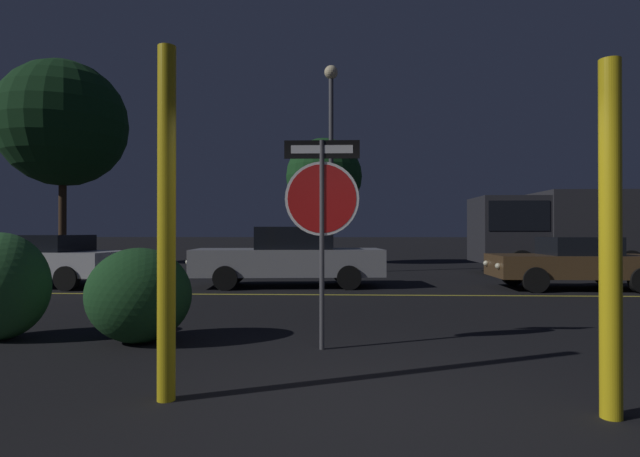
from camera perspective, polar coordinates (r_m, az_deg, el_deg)
ground_plane at (r=4.16m, az=6.82°, el=-20.37°), size 260.00×260.00×0.00m
road_center_stripe at (r=11.32m, az=3.88°, el=-7.58°), size 36.68×0.12×0.01m
stop_sign at (r=6.04m, az=0.22°, el=3.24°), size 0.91×0.06×2.53m
yellow_pole_left at (r=4.41m, az=-17.13°, el=0.63°), size 0.15×0.15×2.99m
yellow_pole_right at (r=4.41m, az=30.23°, el=-0.96°), size 0.16×0.16×2.74m
hedge_bush_1 at (r=6.85m, az=-19.99°, el=-7.17°), size 1.33×1.17×1.22m
passing_car_1 at (r=14.90m, az=-28.73°, el=-3.16°), size 4.17×2.31×1.34m
passing_car_2 at (r=13.00m, az=-3.53°, el=-3.30°), size 5.05×2.13×1.55m
passing_car_3 at (r=13.90m, az=27.01°, el=-3.48°), size 4.02×1.88×1.29m
delivery_truck at (r=18.72m, az=25.28°, el=0.13°), size 5.63×2.58×2.77m
street_lamp at (r=17.46m, az=1.28°, el=10.48°), size 0.47×0.47×7.17m
tree_0 at (r=21.97m, az=0.46°, el=5.93°), size 3.33×3.33×5.52m
tree_1 at (r=24.79m, az=-27.32°, el=10.58°), size 5.43×5.43×8.85m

